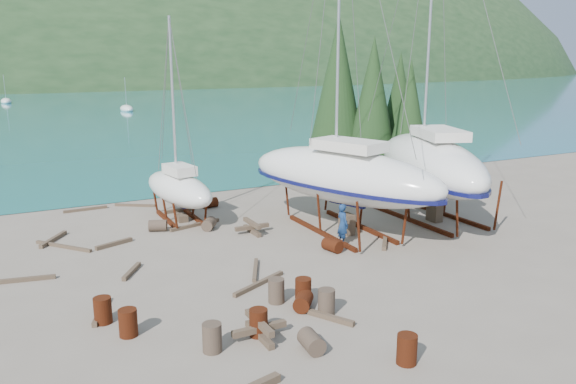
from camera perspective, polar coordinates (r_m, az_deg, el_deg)
name	(u,v)px	position (r m, az deg, el deg)	size (l,w,h in m)	color
ground	(289,273)	(22.96, 0.10, -8.22)	(600.00, 600.00, 0.00)	#6B6055
bay_water	(14,77)	(334.23, -26.06, 10.41)	(700.00, 700.00, 0.00)	#19657F
far_hill	(14,77)	(339.23, -26.08, 10.43)	(800.00, 360.00, 110.00)	#1D361B
far_house_right	(119,77)	(212.82, -16.82, 11.13)	(6.60, 5.60, 5.60)	beige
cypress_near_right	(373,101)	(38.28, 8.59, 9.15)	(3.60, 3.60, 10.00)	black
cypress_mid_right	(409,115)	(37.69, 12.20, 7.61)	(3.06, 3.06, 8.50)	black
cypress_back_left	(338,87)	(39.05, 5.08, 10.60)	(4.14, 4.14, 11.50)	black
cypress_far_right	(399,107)	(40.93, 11.19, 8.48)	(3.24, 3.24, 9.00)	black
moored_boat_mid	(127,109)	(101.27, -16.07, 8.12)	(2.00, 5.00, 6.05)	silver
moored_boat_far	(6,101)	(129.24, -26.72, 8.23)	(2.00, 5.00, 6.05)	silver
large_sailboat_near	(342,175)	(27.80, 5.50, 1.76)	(6.93, 11.90, 18.03)	silver
large_sailboat_far	(430,163)	(30.88, 14.23, 2.92)	(7.35, 12.48, 18.98)	silver
small_sailboat_shore	(179,188)	(30.54, -11.05, 0.40)	(3.01, 6.86, 10.61)	silver
worker	(343,224)	(26.24, 5.57, -3.27)	(0.71, 0.47, 1.95)	navy
drum_0	(128,323)	(18.57, -15.94, -12.65)	(0.58, 0.58, 0.88)	#501D0D
drum_1	(311,342)	(17.14, 2.40, -14.96)	(0.58, 0.58, 0.88)	#2D2823
drum_4	(210,203)	(33.13, -7.96, -1.09)	(0.58, 0.58, 0.88)	#501D0D
drum_5	(326,302)	(19.34, 3.93, -11.06)	(0.58, 0.58, 0.88)	#2D2823
drum_6	(332,245)	(25.41, 4.53, -5.42)	(0.58, 0.58, 0.88)	#501D0D
drum_7	(407,349)	(16.77, 11.98, -15.36)	(0.58, 0.58, 0.88)	#501D0D
drum_8	(103,310)	(19.65, -18.30, -11.34)	(0.58, 0.58, 0.88)	#501D0D
drum_9	(158,226)	(29.04, -13.08, -3.35)	(0.58, 0.58, 0.88)	#2D2823
drum_10	(259,323)	(17.92, -3.01, -13.10)	(0.58, 0.58, 0.88)	#501D0D
drum_11	(209,224)	(28.86, -8.03, -3.23)	(0.58, 0.58, 0.88)	#2D2823
drum_12	(303,301)	(19.71, 1.56, -11.04)	(0.58, 0.58, 0.88)	#501D0D
drum_14	(303,290)	(20.20, 1.55, -9.95)	(0.58, 0.58, 0.88)	#501D0D
drum_16	(212,338)	(17.18, -7.72, -14.44)	(0.58, 0.58, 0.88)	#2D2823
drum_17	(276,291)	(20.16, -1.20, -10.00)	(0.58, 0.58, 0.88)	#2D2823
timber_0	(135,205)	(34.32, -15.28, -1.31)	(0.14, 2.44, 0.14)	brown
timber_1	(385,243)	(26.66, 9.80, -5.12)	(0.19, 1.79, 0.19)	brown
timber_2	(53,239)	(29.04, -22.74, -4.46)	(0.19, 2.30, 0.19)	brown
timber_4	(132,271)	(23.74, -15.60, -7.77)	(0.17, 1.75, 0.17)	brown
timber_5	(259,284)	(21.73, -2.96, -9.27)	(0.16, 2.83, 0.16)	brown
timber_6	(180,210)	(32.50, -10.94, -1.84)	(0.19, 1.76, 0.19)	brown
timber_7	(331,318)	(19.07, 4.37, -12.62)	(0.17, 1.72, 0.17)	brown
timber_8	(114,244)	(27.39, -17.25, -5.04)	(0.19, 1.87, 0.19)	brown
timber_9	(86,209)	(34.23, -19.88, -1.67)	(0.15, 2.41, 0.15)	brown
timber_10	(195,225)	(29.53, -9.40, -3.32)	(0.16, 2.94, 0.16)	brown
timber_11	(255,270)	(23.11, -3.35, -7.89)	(0.15, 2.36, 0.15)	brown
timber_12	(101,311)	(20.50, -18.47, -11.40)	(0.17, 2.17, 0.17)	brown
timber_15	(63,246)	(27.86, -21.86, -5.14)	(0.15, 3.25, 0.15)	brown
timber_17	(25,279)	(24.36, -25.19, -8.04)	(0.16, 2.25, 0.16)	brown
timber_pile_fore	(259,329)	(17.87, -2.93, -13.70)	(1.80, 1.80, 0.60)	brown
timber_pile_aft	(252,227)	(28.07, -3.67, -3.57)	(1.80, 1.80, 0.60)	brown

